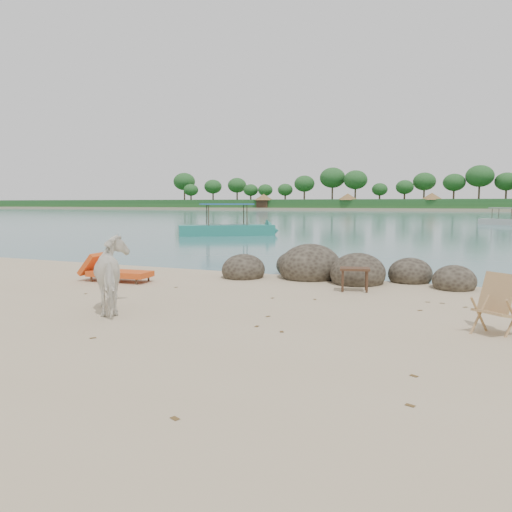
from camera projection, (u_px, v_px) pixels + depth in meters
The scene contains 11 objects.
water at pixel (453, 215), 90.19m from camera, with size 400.00×400.00×0.00m, color #36626C.
far_shore at pixel (464, 209), 162.96m from camera, with size 420.00×90.00×1.40m, color tan.
far_scenery at pixel (462, 199), 132.32m from camera, with size 420.00×18.00×9.50m.
boulders at pixel (331, 271), 13.45m from camera, with size 6.50×2.97×1.27m.
cow at pixel (115, 275), 9.42m from camera, with size 0.77×1.69×1.43m, color white.
side_table at pixel (355, 281), 11.57m from camera, with size 0.68×0.44×0.55m, color #352215, non-canonical shape.
lounge_chair at pixel (120, 271), 12.99m from camera, with size 2.07×0.73×0.62m, color orange, non-canonical shape.
deck_chair at pixel (497, 307), 7.77m from camera, with size 0.59×0.65×0.93m, color tan, non-canonical shape.
boat_near at pixel (227, 209), 32.58m from camera, with size 6.95×1.56×3.38m, color #237D6F, non-canonical shape.
boat_mid at pixel (505, 210), 48.12m from camera, with size 5.57×1.25×2.72m, color #B5B5B0, non-canonical shape.
dead_leaves at pixel (280, 321), 8.74m from camera, with size 8.01×7.00×0.00m.
Camera 1 is at (3.85, -7.21, 2.07)m, focal length 35.00 mm.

